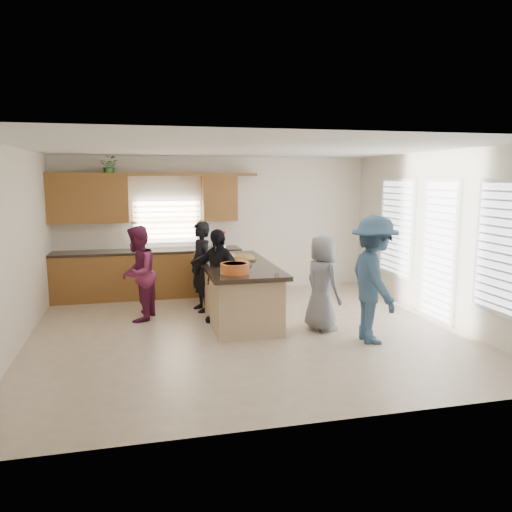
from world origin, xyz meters
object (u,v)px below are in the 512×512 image
object	(u,v)px
salad_bowl	(235,268)
woman_left_mid	(138,274)
island	(237,292)
woman_left_front	(218,276)
woman_right_front	(322,283)
woman_left_back	(201,267)
woman_right_back	(374,279)

from	to	relation	value
salad_bowl	woman_left_mid	world-z (taller)	woman_left_mid
island	woman_left_front	bearing A→B (deg)	-154.58
woman_left_front	woman_right_front	distance (m)	1.71
woman_left_back	woman_left_mid	world-z (taller)	woman_left_back
woman_left_front	woman_right_back	distance (m)	2.53
island	woman_right_front	xyz separation A→B (m)	(1.16, -0.97, 0.29)
woman_left_mid	woman_left_back	bearing A→B (deg)	125.36
woman_left_mid	woman_right_front	size ratio (longest dim) A/B	1.06
island	woman_left_front	xyz separation A→B (m)	(-0.36, -0.16, 0.32)
island	woman_left_mid	world-z (taller)	woman_left_mid
woman_left_mid	salad_bowl	bearing A→B (deg)	69.01
woman_left_front	woman_right_front	xyz separation A→B (m)	(1.51, -0.80, -0.03)
salad_bowl	woman_right_front	size ratio (longest dim) A/B	0.29
salad_bowl	woman_left_mid	size ratio (longest dim) A/B	0.27
woman_right_back	woman_right_front	xyz separation A→B (m)	(-0.51, 0.71, -0.18)
woman_left_back	woman_left_mid	distance (m)	1.15
woman_left_mid	woman_right_back	distance (m)	3.82
woman_left_back	woman_left_front	distance (m)	0.78
salad_bowl	woman_right_front	xyz separation A→B (m)	(1.37, -0.07, -0.29)
island	woman_left_back	xyz separation A→B (m)	(-0.53, 0.59, 0.35)
woman_left_mid	woman_left_front	distance (m)	1.34
woman_left_front	woman_right_front	size ratio (longest dim) A/B	1.04
woman_right_front	island	bearing A→B (deg)	34.90
island	woman_right_front	world-z (taller)	woman_right_front
salad_bowl	woman_left_front	distance (m)	0.79
salad_bowl	woman_left_front	bearing A→B (deg)	101.20
woman_left_mid	woman_left_front	xyz separation A→B (m)	(1.27, -0.42, -0.02)
island	salad_bowl	world-z (taller)	salad_bowl
salad_bowl	woman_left_front	size ratio (longest dim) A/B	0.28
salad_bowl	island	bearing A→B (deg)	76.68
woman_left_front	island	bearing A→B (deg)	72.27
island	woman_left_mid	distance (m)	1.68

